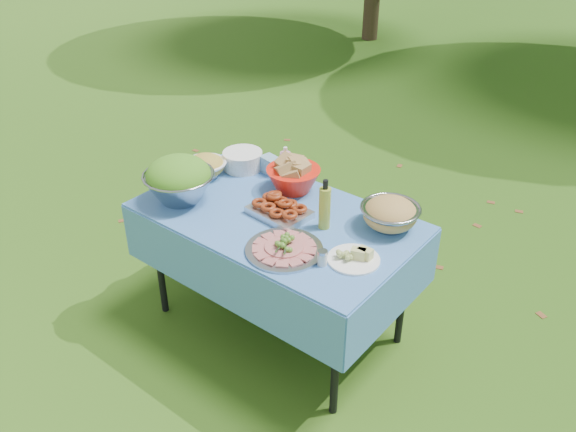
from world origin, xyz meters
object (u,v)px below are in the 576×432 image
object	(u,v)px
picnic_table	(277,273)
salad_bowl	(179,179)
plate_stack	(243,160)
oil_bottle	(325,204)
charcuterie_platter	(284,243)
pasta_bowl_steel	(390,213)
bread_bowl	(293,174)

from	to	relation	value
picnic_table	salad_bowl	xyz separation A→B (m)	(-0.51, -0.20, 0.51)
plate_stack	picnic_table	bearing A→B (deg)	-30.37
picnic_table	plate_stack	size ratio (longest dim) A/B	6.18
picnic_table	oil_bottle	distance (m)	0.58
charcuterie_platter	oil_bottle	world-z (taller)	oil_bottle
pasta_bowl_steel	oil_bottle	xyz separation A→B (m)	(-0.26, -0.21, 0.06)
charcuterie_platter	pasta_bowl_steel	bearing A→B (deg)	60.22
plate_stack	bread_bowl	size ratio (longest dim) A/B	0.78
plate_stack	bread_bowl	world-z (taller)	bread_bowl
plate_stack	bread_bowl	bearing A→B (deg)	-3.33
bread_bowl	oil_bottle	world-z (taller)	oil_bottle
picnic_table	pasta_bowl_steel	distance (m)	0.74
bread_bowl	plate_stack	bearing A→B (deg)	176.67
pasta_bowl_steel	charcuterie_platter	bearing A→B (deg)	-119.78
plate_stack	oil_bottle	distance (m)	0.80
salad_bowl	pasta_bowl_steel	world-z (taller)	salad_bowl
salad_bowl	bread_bowl	size ratio (longest dim) A/B	1.27
charcuterie_platter	picnic_table	bearing A→B (deg)	136.04
bread_bowl	charcuterie_platter	size ratio (longest dim) A/B	0.80
salad_bowl	charcuterie_platter	bearing A→B (deg)	-2.13
plate_stack	charcuterie_platter	distance (m)	0.90
pasta_bowl_steel	oil_bottle	size ratio (longest dim) A/B	1.11
pasta_bowl_steel	plate_stack	bearing A→B (deg)	178.75
salad_bowl	charcuterie_platter	world-z (taller)	salad_bowl
pasta_bowl_steel	bread_bowl	bearing A→B (deg)	-179.90
bread_bowl	charcuterie_platter	distance (m)	0.60
picnic_table	charcuterie_platter	bearing A→B (deg)	-43.96
picnic_table	oil_bottle	xyz separation A→B (m)	(0.26, 0.06, 0.52)
pasta_bowl_steel	charcuterie_platter	distance (m)	0.57
plate_stack	pasta_bowl_steel	distance (m)	1.02
salad_bowl	plate_stack	size ratio (longest dim) A/B	1.62
plate_stack	charcuterie_platter	xyz separation A→B (m)	(0.73, -0.52, -0.01)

